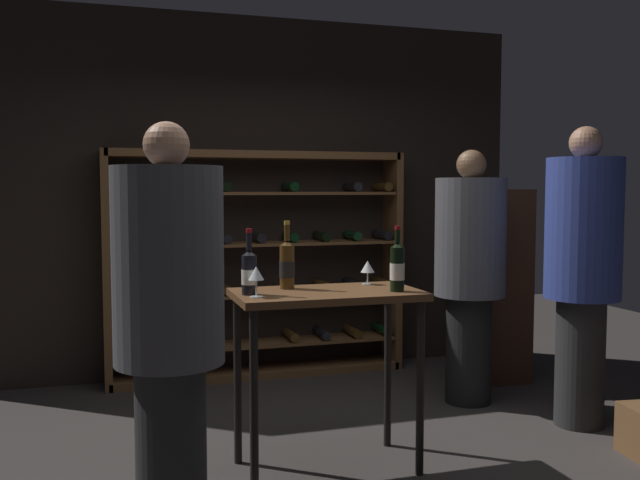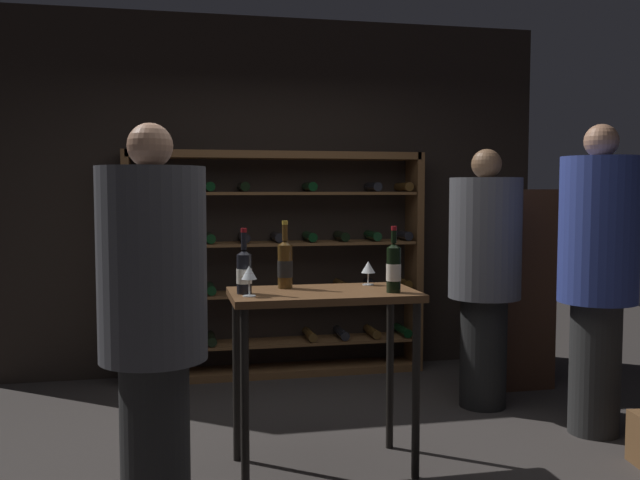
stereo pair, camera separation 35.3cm
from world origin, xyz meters
The scene contains 13 objects.
ground_plane centered at (0.00, 0.00, 0.00)m, with size 10.38×10.38×0.00m, color #383330.
back_wall centered at (0.00, 2.19, 1.49)m, with size 4.66×0.10×2.98m, color black.
wine_rack centered at (0.00, 1.98, 0.93)m, with size 2.45×0.32×1.85m.
tasting_table centered at (-0.06, -0.04, 0.85)m, with size 1.01×0.55×0.99m.
person_host_in_suit centered at (-0.95, -0.57, 1.01)m, with size 0.48×0.48×1.83m.
person_bystander_red_print centered at (1.74, 0.16, 1.07)m, with size 0.48×0.48×1.95m.
person_guest_khaki centered at (1.30, 0.83, 1.00)m, with size 0.50×0.50×1.83m.
display_cabinet centered at (1.80, 1.27, 0.77)m, with size 0.44×0.36×1.55m, color #4C2D1E.
wine_bottle_black_capsule centered at (-0.49, -0.05, 1.11)m, with size 0.08×0.08×0.35m.
wine_bottle_amber_reserve centered at (-0.25, 0.11, 1.13)m, with size 0.09×0.09×0.38m.
wine_bottle_green_slim centered at (0.30, -0.17, 1.13)m, with size 0.08×0.08×0.36m.
wine_glass_stemmed_right centered at (0.24, 0.14, 1.09)m, with size 0.08×0.08×0.14m.
wine_glass_stemmed_center centered at (-0.47, -0.15, 1.11)m, with size 0.08×0.08×0.16m.
Camera 2 is at (-0.87, -3.71, 1.54)m, focal length 39.18 mm.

